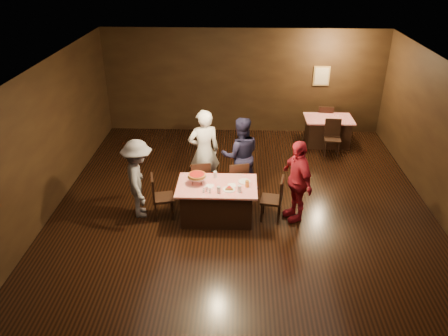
{
  "coord_description": "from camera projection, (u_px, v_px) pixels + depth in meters",
  "views": [
    {
      "loc": [
        -0.09,
        -7.26,
        5.1
      ],
      "look_at": [
        -0.39,
        0.58,
        1.0
      ],
      "focal_mm": 35.0,
      "sensor_mm": 36.0,
      "label": 1
    }
  ],
  "objects": [
    {
      "name": "plate_with_slice",
      "position": [
        229.0,
        189.0,
        8.52
      ],
      "size": [
        0.25,
        0.25,
        0.06
      ],
      "color": "white",
      "rests_on": "main_table"
    },
    {
      "name": "pizza_stand",
      "position": [
        197.0,
        175.0,
        8.67
      ],
      "size": [
        0.38,
        0.38,
        0.22
      ],
      "color": "black",
      "rests_on": "main_table"
    },
    {
      "name": "napkin_center",
      "position": [
        232.0,
        185.0,
        8.69
      ],
      "size": [
        0.19,
        0.19,
        0.01
      ],
      "primitive_type": "cube",
      "rotation": [
        0.0,
        0.0,
        0.21
      ],
      "color": "white",
      "rests_on": "main_table"
    },
    {
      "name": "glass_back",
      "position": [
        215.0,
        175.0,
        8.93
      ],
      "size": [
        0.08,
        0.08,
        0.14
      ],
      "primitive_type": "cylinder",
      "color": "silver",
      "rests_on": "main_table"
    },
    {
      "name": "main_table",
      "position": [
        217.0,
        201.0,
        8.88
      ],
      "size": [
        1.6,
        1.0,
        0.77
      ],
      "primitive_type": "cube",
      "color": "red",
      "rests_on": "ground"
    },
    {
      "name": "napkin_left",
      "position": [
        209.0,
        186.0,
        8.66
      ],
      "size": [
        0.21,
        0.21,
        0.01
      ],
      "primitive_type": "cube",
      "rotation": [
        0.0,
        0.0,
        -0.35
      ],
      "color": "white",
      "rests_on": "main_table"
    },
    {
      "name": "chair_back_far",
      "position": [
        324.0,
        120.0,
        12.65
      ],
      "size": [
        0.46,
        0.46,
        0.95
      ],
      "primitive_type": "cube",
      "rotation": [
        0.0,
        0.0,
        3.05
      ],
      "color": "black",
      "rests_on": "ground"
    },
    {
      "name": "diner_navy_hoodie",
      "position": [
        240.0,
        155.0,
        9.62
      ],
      "size": [
        0.95,
        0.78,
        1.78
      ],
      "primitive_type": "imported",
      "rotation": [
        0.0,
        0.0,
        3.27
      ],
      "color": "black",
      "rests_on": "ground"
    },
    {
      "name": "diner_red_shirt",
      "position": [
        297.0,
        181.0,
        8.67
      ],
      "size": [
        0.78,
        1.1,
        1.73
      ],
      "primitive_type": "imported",
      "rotation": [
        0.0,
        0.0,
        -1.18
      ],
      "color": "#A71C2D",
      "rests_on": "ground"
    },
    {
      "name": "glass_front_left",
      "position": [
        219.0,
        190.0,
        8.4
      ],
      "size": [
        0.08,
        0.08,
        0.14
      ],
      "primitive_type": "cylinder",
      "color": "silver",
      "rests_on": "main_table"
    },
    {
      "name": "chair_far_right",
      "position": [
        237.0,
        180.0,
        9.49
      ],
      "size": [
        0.5,
        0.5,
        0.95
      ],
      "primitive_type": "cube",
      "rotation": [
        0.0,
        0.0,
        3.36
      ],
      "color": "black",
      "rests_on": "ground"
    },
    {
      "name": "condiments",
      "position": [
        207.0,
        190.0,
        8.43
      ],
      "size": [
        0.17,
        0.1,
        0.09
      ],
      "color": "silver",
      "rests_on": "main_table"
    },
    {
      "name": "diner_grey_knit",
      "position": [
        139.0,
        179.0,
        8.79
      ],
      "size": [
        0.87,
        1.2,
        1.67
      ],
      "primitive_type": "imported",
      "rotation": [
        0.0,
        0.0,
        1.82
      ],
      "color": "slate",
      "rests_on": "ground"
    },
    {
      "name": "back_table",
      "position": [
        327.0,
        131.0,
        12.16
      ],
      "size": [
        1.3,
        0.9,
        0.77
      ],
      "primitive_type": "cube",
      "color": "red",
      "rests_on": "ground"
    },
    {
      "name": "plate_empty",
      "position": [
        244.0,
        182.0,
        8.81
      ],
      "size": [
        0.25,
        0.25,
        0.01
      ],
      "primitive_type": "cylinder",
      "color": "white",
      "rests_on": "main_table"
    },
    {
      "name": "room",
      "position": [
        245.0,
        127.0,
        7.8
      ],
      "size": [
        10.0,
        10.04,
        3.02
      ],
      "color": "black",
      "rests_on": "ground"
    },
    {
      "name": "glass_front_right",
      "position": [
        239.0,
        189.0,
        8.43
      ],
      "size": [
        0.08,
        0.08,
        0.14
      ],
      "primitive_type": "cylinder",
      "color": "silver",
      "rests_on": "main_table"
    },
    {
      "name": "chair_far_left",
      "position": [
        201.0,
        179.0,
        9.51
      ],
      "size": [
        0.49,
        0.49,
        0.95
      ],
      "primitive_type": "cube",
      "rotation": [
        0.0,
        0.0,
        3.32
      ],
      "color": "black",
      "rests_on": "ground"
    },
    {
      "name": "diner_white_jacket",
      "position": [
        204.0,
        151.0,
        9.63
      ],
      "size": [
        0.81,
        0.66,
        1.93
      ],
      "primitive_type": "imported",
      "rotation": [
        0.0,
        0.0,
        3.46
      ],
      "color": "silver",
      "rests_on": "ground"
    },
    {
      "name": "chair_end_left",
      "position": [
        163.0,
        197.0,
        8.87
      ],
      "size": [
        0.5,
        0.5,
        0.95
      ],
      "primitive_type": "cube",
      "rotation": [
        0.0,
        0.0,
        1.8
      ],
      "color": "black",
      "rests_on": "ground"
    },
    {
      "name": "chair_end_right",
      "position": [
        271.0,
        199.0,
        8.8
      ],
      "size": [
        0.49,
        0.49,
        0.95
      ],
      "primitive_type": "cube",
      "rotation": [
        0.0,
        0.0,
        -1.75
      ],
      "color": "black",
      "rests_on": "ground"
    },
    {
      "name": "chair_back_near",
      "position": [
        332.0,
        138.0,
        11.5
      ],
      "size": [
        0.45,
        0.45,
        0.95
      ],
      "primitive_type": "cube",
      "rotation": [
        0.0,
        0.0,
        -0.08
      ],
      "color": "black",
      "rests_on": "ground"
    },
    {
      "name": "glass_amber",
      "position": [
        247.0,
        184.0,
        8.6
      ],
      "size": [
        0.08,
        0.08,
        0.14
      ],
      "primitive_type": "cylinder",
      "color": "#BF7F26",
      "rests_on": "main_table"
    }
  ]
}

